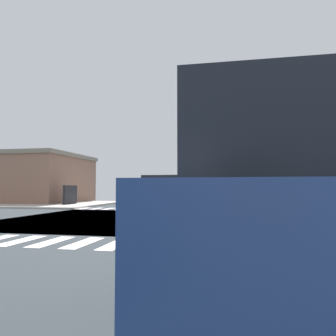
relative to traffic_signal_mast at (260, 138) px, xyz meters
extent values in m
cube|color=#2C3237|center=(-6.32, -6.92, -5.04)|extent=(14.00, 90.00, 0.05)
cube|color=#2C3237|center=(-6.32, -6.92, -5.04)|extent=(90.00, 12.00, 0.05)
cube|color=#B2A9A0|center=(-19.32, 5.08, -4.95)|extent=(12.00, 12.00, 0.14)
cube|color=white|center=(-8.07, -14.22, -5.02)|extent=(0.50, 2.00, 0.01)
cube|color=white|center=(-7.07, -14.22, -5.02)|extent=(0.50, 2.00, 0.01)
cube|color=white|center=(-6.07, -14.22, -5.02)|extent=(0.50, 2.00, 0.01)
cube|color=white|center=(-5.07, -14.22, -5.02)|extent=(0.50, 2.00, 0.01)
cube|color=white|center=(-4.07, -14.22, -5.02)|extent=(0.50, 2.00, 0.01)
cube|color=white|center=(-3.07, -14.22, -5.02)|extent=(0.50, 2.00, 0.01)
cube|color=white|center=(-2.07, -14.22, -5.02)|extent=(0.50, 2.00, 0.01)
cube|color=white|center=(-1.07, -14.22, -5.02)|extent=(0.50, 2.00, 0.01)
cube|color=white|center=(-0.07, -14.22, -5.02)|extent=(0.50, 2.00, 0.01)
cube|color=white|center=(-13.07, 0.38, -5.02)|extent=(0.50, 2.00, 0.01)
cube|color=white|center=(-12.07, 0.38, -5.02)|extent=(0.50, 2.00, 0.01)
cube|color=white|center=(-11.07, 0.38, -5.02)|extent=(0.50, 2.00, 0.01)
cube|color=white|center=(-10.07, 0.38, -5.02)|extent=(0.50, 2.00, 0.01)
cube|color=white|center=(-9.07, 0.38, -5.02)|extent=(0.50, 2.00, 0.01)
cube|color=white|center=(-8.07, 0.38, -5.02)|extent=(0.50, 2.00, 0.01)
cube|color=white|center=(-7.07, 0.38, -5.02)|extent=(0.50, 2.00, 0.01)
cube|color=white|center=(-6.07, 0.38, -5.02)|extent=(0.50, 2.00, 0.01)
cube|color=white|center=(-5.07, 0.38, -5.02)|extent=(0.50, 2.00, 0.01)
cube|color=white|center=(-4.07, 0.38, -5.02)|extent=(0.50, 2.00, 0.01)
cube|color=white|center=(-3.07, 0.38, -5.02)|extent=(0.50, 2.00, 0.01)
cube|color=white|center=(-2.07, 0.38, -5.02)|extent=(0.50, 2.00, 0.01)
cube|color=white|center=(-1.07, 0.38, -5.02)|extent=(0.50, 2.00, 0.01)
cube|color=white|center=(-0.07, 0.38, -5.02)|extent=(0.50, 2.00, 0.01)
cylinder|color=gray|center=(2.30, 0.02, -1.61)|extent=(0.20, 0.20, 6.82)
cylinder|color=gray|center=(-0.71, 0.02, 1.40)|extent=(6.02, 0.14, 0.14)
cube|color=black|center=(-0.41, 0.02, 0.85)|extent=(0.32, 0.40, 1.00)
sphere|color=black|center=(-0.41, -0.22, 1.16)|extent=(0.22, 0.22, 0.22)
sphere|color=black|center=(-0.41, -0.22, 0.85)|extent=(0.22, 0.22, 0.22)
sphere|color=green|center=(-0.41, -0.22, 0.54)|extent=(0.22, 0.22, 0.22)
cube|color=black|center=(-2.99, 0.02, 0.85)|extent=(0.32, 0.40, 1.00)
sphere|color=black|center=(-2.99, -0.22, 1.16)|extent=(0.22, 0.22, 0.22)
sphere|color=black|center=(-2.99, -0.22, 0.85)|extent=(0.22, 0.22, 0.22)
sphere|color=green|center=(-2.99, -0.22, 0.54)|extent=(0.22, 0.22, 0.22)
cylinder|color=gray|center=(1.71, 13.99, -0.69)|extent=(0.16, 0.16, 8.65)
cylinder|color=gray|center=(1.01, 13.99, 3.53)|extent=(1.40, 0.10, 0.10)
ellipsoid|color=silver|center=(0.31, 13.99, 3.48)|extent=(0.60, 0.32, 0.20)
cube|color=#8A6451|center=(-22.82, 7.97, -2.68)|extent=(10.30, 9.95, 4.67)
cube|color=gray|center=(-22.82, 7.97, -0.15)|extent=(10.60, 10.25, 0.40)
cube|color=black|center=(-16.17, 3.99, -4.12)|extent=(0.24, 2.20, 1.80)
cylinder|color=black|center=(-2.11, -17.90, -4.65)|extent=(0.26, 0.74, 0.74)
cylinder|color=black|center=(-0.54, -17.90, -4.65)|extent=(0.26, 0.74, 0.74)
cube|color=navy|center=(-1.32, -19.47, -3.84)|extent=(1.96, 4.60, 0.88)
cube|color=black|center=(-1.32, -19.47, -3.04)|extent=(1.69, 3.22, 0.72)
cylinder|color=black|center=(-4.05, -2.63, -4.65)|extent=(0.74, 0.26, 0.74)
cylinder|color=black|center=(-4.05, -4.20, -4.65)|extent=(0.74, 0.26, 0.74)
cylinder|color=black|center=(-7.18, -2.63, -4.65)|extent=(0.74, 0.26, 0.74)
cylinder|color=black|center=(-7.18, -4.20, -4.65)|extent=(0.74, 0.26, 0.74)
cube|color=#A9B5BF|center=(-5.62, -3.42, -3.84)|extent=(4.60, 1.96, 0.88)
cube|color=black|center=(-5.62, -3.42, -3.04)|extent=(3.22, 1.69, 0.72)
cylinder|color=black|center=(-7.52, 18.51, -4.65)|extent=(0.26, 0.74, 0.74)
cylinder|color=black|center=(-9.12, 18.51, -4.65)|extent=(0.26, 0.74, 0.74)
cylinder|color=black|center=(-7.52, 21.98, -4.65)|extent=(0.26, 0.74, 0.74)
cylinder|color=black|center=(-9.12, 21.98, -4.65)|extent=(0.26, 0.74, 0.74)
cube|color=#B3ADB7|center=(-8.32, 20.25, -3.85)|extent=(2.00, 5.10, 0.86)
cube|color=black|center=(-8.32, 19.35, -3.05)|extent=(1.76, 1.78, 0.75)
camera|label=1|loc=(-1.83, -23.04, -3.44)|focal=34.96mm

